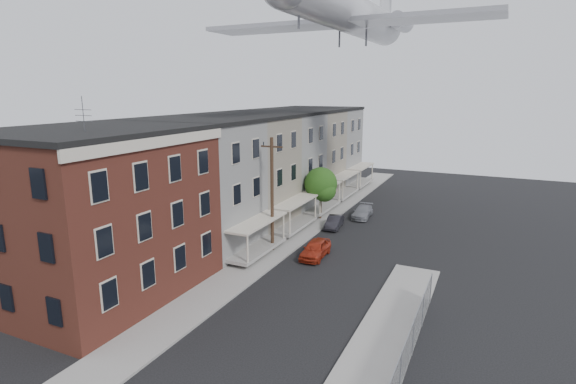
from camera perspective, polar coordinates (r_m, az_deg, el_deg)
name	(u,v)px	position (r m, az deg, el deg)	size (l,w,h in m)	color
sidewalk_left	(303,230)	(41.01, 1.97, -4.79)	(3.00, 62.00, 0.12)	gray
sidewalk_right	(370,369)	(22.25, 10.42, -21.24)	(3.00, 26.00, 0.12)	gray
curb_left	(318,232)	(40.49, 3.86, -5.03)	(0.15, 62.00, 0.14)	gray
curb_right	(340,361)	(22.57, 6.62, -20.53)	(0.15, 26.00, 0.14)	gray
corner_building	(97,212)	(29.79, -23.10, -2.40)	(10.31, 12.30, 12.15)	#3B1C12
row_house_a	(192,184)	(36.57, -12.04, 0.97)	(11.98, 7.00, 10.30)	slate
row_house_b	(238,170)	(42.25, -6.34, 2.74)	(11.98, 7.00, 10.30)	#746B5B
row_house_c	(272,160)	(48.28, -2.02, 4.06)	(11.98, 7.00, 10.30)	slate
row_house_d	(298,152)	(54.55, 1.33, 5.07)	(11.98, 7.00, 10.30)	#746B5B
row_house_e	(319,146)	(60.97, 3.99, 5.86)	(11.98, 7.00, 10.30)	slate
chainlink_fence	(400,371)	(20.67, 14.08, -21.24)	(0.06, 18.06, 1.90)	gray
utility_pole	(272,194)	(34.58, -2.03, -0.20)	(1.80, 0.26, 9.00)	black
street_tree	(322,185)	(43.59, 4.30, 0.84)	(3.22, 3.20, 5.20)	black
car_near	(315,249)	(34.45, 3.51, -7.22)	(1.58, 3.92, 1.34)	#A12914
car_mid	(334,222)	(41.76, 5.90, -3.81)	(1.19, 3.41, 1.12)	black
car_far	(362,212)	(45.50, 9.44, -2.51)	(1.61, 3.96, 1.15)	gray
airplane	(352,13)	(42.92, 8.13, 21.53)	(25.23, 28.81, 8.38)	silver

